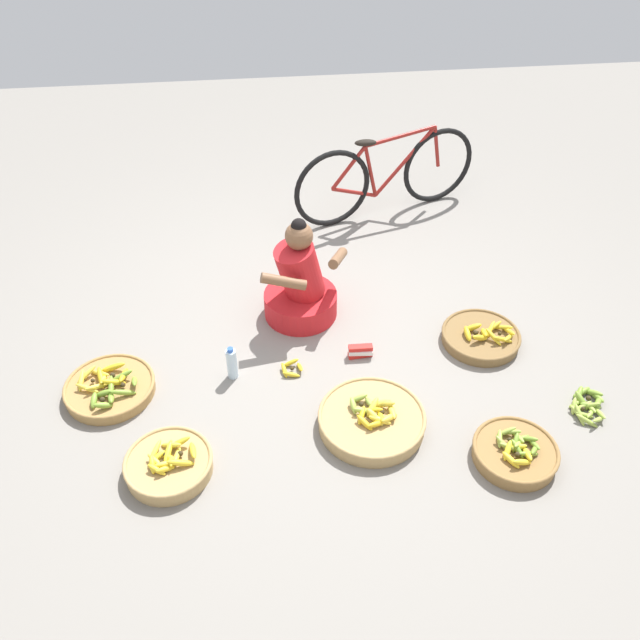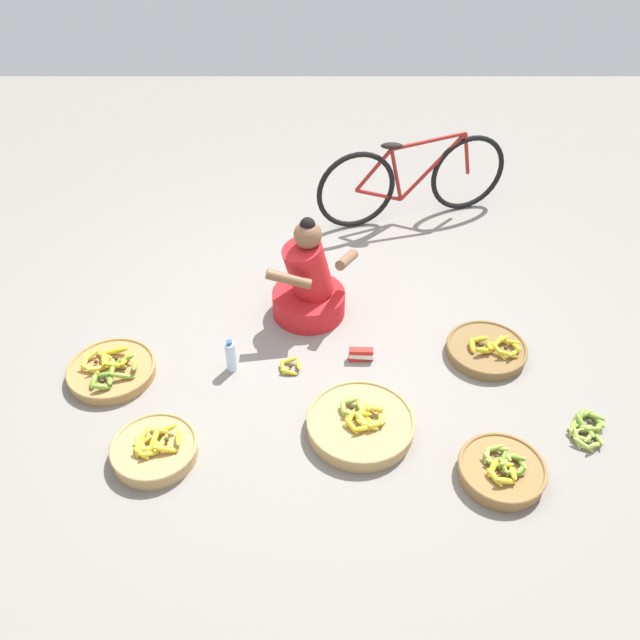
{
  "view_description": "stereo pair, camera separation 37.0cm",
  "coord_description": "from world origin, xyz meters",
  "px_view_note": "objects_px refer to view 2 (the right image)",
  "views": [
    {
      "loc": [
        -0.37,
        -3.35,
        3.04
      ],
      "look_at": [
        0.0,
        -0.2,
        0.35
      ],
      "focal_mm": 36.98,
      "sensor_mm": 36.0,
      "label": 1
    },
    {
      "loc": [
        -0.0,
        -3.38,
        3.04
      ],
      "look_at": [
        0.0,
        -0.2,
        0.35
      ],
      "focal_mm": 36.98,
      "sensor_mm": 36.0,
      "label": 2
    }
  ],
  "objects_px": {
    "vendor_woman_front": "(309,285)",
    "loose_bananas_back_center": "(290,366)",
    "banana_basket_back_left": "(361,424)",
    "banana_basket_front_right": "(487,349)",
    "bicycle_leaning": "(413,180)",
    "water_bottle": "(231,356)",
    "banana_basket_near_vendor": "(155,449)",
    "packet_carton_stack": "(361,355)",
    "banana_basket_near_bicycle": "(502,470)",
    "banana_basket_back_right": "(111,370)",
    "loose_bananas_mid_right": "(587,428)"
  },
  "relations": [
    {
      "from": "bicycle_leaning",
      "to": "loose_bananas_mid_right",
      "type": "distance_m",
      "value": 2.58
    },
    {
      "from": "banana_basket_back_left",
      "to": "banana_basket_near_vendor",
      "type": "relative_size",
      "value": 1.3
    },
    {
      "from": "banana_basket_front_right",
      "to": "banana_basket_back_right",
      "type": "bearing_deg",
      "value": -175.4
    },
    {
      "from": "bicycle_leaning",
      "to": "water_bottle",
      "type": "bearing_deg",
      "value": -125.59
    },
    {
      "from": "banana_basket_back_right",
      "to": "loose_bananas_mid_right",
      "type": "height_order",
      "value": "banana_basket_back_right"
    },
    {
      "from": "loose_bananas_back_center",
      "to": "loose_bananas_mid_right",
      "type": "height_order",
      "value": "loose_bananas_mid_right"
    },
    {
      "from": "packet_carton_stack",
      "to": "loose_bananas_mid_right",
      "type": "bearing_deg",
      "value": -25.25
    },
    {
      "from": "vendor_woman_front",
      "to": "packet_carton_stack",
      "type": "xyz_separation_m",
      "value": [
        0.35,
        -0.49,
        -0.21
      ]
    },
    {
      "from": "bicycle_leaning",
      "to": "banana_basket_back_left",
      "type": "distance_m",
      "value": 2.5
    },
    {
      "from": "banana_basket_back_left",
      "to": "water_bottle",
      "type": "distance_m",
      "value": 0.97
    },
    {
      "from": "banana_basket_back_left",
      "to": "water_bottle",
      "type": "height_order",
      "value": "water_bottle"
    },
    {
      "from": "vendor_woman_front",
      "to": "banana_basket_back_left",
      "type": "relative_size",
      "value": 1.23
    },
    {
      "from": "banana_basket_back_right",
      "to": "banana_basket_near_vendor",
      "type": "height_order",
      "value": "banana_basket_near_vendor"
    },
    {
      "from": "banana_basket_near_vendor",
      "to": "banana_basket_near_bicycle",
      "type": "bearing_deg",
      "value": -4.14
    },
    {
      "from": "banana_basket_front_right",
      "to": "banana_basket_near_bicycle",
      "type": "distance_m",
      "value": 1.0
    },
    {
      "from": "banana_basket_back_right",
      "to": "banana_basket_front_right",
      "type": "bearing_deg",
      "value": 4.6
    },
    {
      "from": "banana_basket_back_right",
      "to": "water_bottle",
      "type": "distance_m",
      "value": 0.78
    },
    {
      "from": "banana_basket_front_right",
      "to": "loose_bananas_mid_right",
      "type": "xyz_separation_m",
      "value": [
        0.47,
        -0.67,
        -0.02
      ]
    },
    {
      "from": "bicycle_leaning",
      "to": "banana_basket_back_right",
      "type": "height_order",
      "value": "bicycle_leaning"
    },
    {
      "from": "banana_basket_near_vendor",
      "to": "loose_bananas_back_center",
      "type": "xyz_separation_m",
      "value": [
        0.75,
        0.71,
        -0.03
      ]
    },
    {
      "from": "banana_basket_near_bicycle",
      "to": "water_bottle",
      "type": "xyz_separation_m",
      "value": [
        -1.58,
        0.85,
        0.06
      ]
    },
    {
      "from": "banana_basket_back_left",
      "to": "packet_carton_stack",
      "type": "height_order",
      "value": "banana_basket_back_left"
    },
    {
      "from": "loose_bananas_mid_right",
      "to": "water_bottle",
      "type": "distance_m",
      "value": 2.23
    },
    {
      "from": "banana_basket_front_right",
      "to": "loose_bananas_back_center",
      "type": "distance_m",
      "value": 1.32
    },
    {
      "from": "banana_basket_near_bicycle",
      "to": "vendor_woman_front",
      "type": "bearing_deg",
      "value": 127.16
    },
    {
      "from": "banana_basket_back_right",
      "to": "loose_bananas_mid_right",
      "type": "bearing_deg",
      "value": -9.08
    },
    {
      "from": "bicycle_leaning",
      "to": "banana_basket_near_bicycle",
      "type": "distance_m",
      "value": 2.78
    },
    {
      "from": "banana_basket_back_right",
      "to": "loose_bananas_back_center",
      "type": "height_order",
      "value": "banana_basket_back_right"
    },
    {
      "from": "banana_basket_back_right",
      "to": "packet_carton_stack",
      "type": "bearing_deg",
      "value": 5.3
    },
    {
      "from": "banana_basket_back_left",
      "to": "banana_basket_front_right",
      "type": "distance_m",
      "value": 1.1
    },
    {
      "from": "banana_basket_back_right",
      "to": "loose_bananas_mid_right",
      "type": "xyz_separation_m",
      "value": [
        2.93,
        -0.47,
        -0.02
      ]
    },
    {
      "from": "bicycle_leaning",
      "to": "water_bottle",
      "type": "relative_size",
      "value": 6.7
    },
    {
      "from": "banana_basket_near_vendor",
      "to": "loose_bananas_mid_right",
      "type": "height_order",
      "value": "banana_basket_near_vendor"
    },
    {
      "from": "banana_basket_back_left",
      "to": "vendor_woman_front",
      "type": "bearing_deg",
      "value": 106.16
    },
    {
      "from": "banana_basket_back_left",
      "to": "banana_basket_back_right",
      "type": "xyz_separation_m",
      "value": [
        -1.59,
        0.46,
        -0.01
      ]
    },
    {
      "from": "loose_bananas_back_center",
      "to": "water_bottle",
      "type": "height_order",
      "value": "water_bottle"
    },
    {
      "from": "vendor_woman_front",
      "to": "loose_bananas_back_center",
      "type": "bearing_deg",
      "value": -101.51
    },
    {
      "from": "banana_basket_back_right",
      "to": "loose_bananas_back_center",
      "type": "bearing_deg",
      "value": 3.03
    },
    {
      "from": "banana_basket_near_bicycle",
      "to": "banana_basket_near_vendor",
      "type": "height_order",
      "value": "banana_basket_near_vendor"
    },
    {
      "from": "banana_basket_back_right",
      "to": "banana_basket_front_right",
      "type": "xyz_separation_m",
      "value": [
        2.46,
        0.2,
        -0.0
      ]
    },
    {
      "from": "water_bottle",
      "to": "banana_basket_near_bicycle",
      "type": "bearing_deg",
      "value": -28.25
    },
    {
      "from": "banana_basket_back_right",
      "to": "banana_basket_near_bicycle",
      "type": "bearing_deg",
      "value": -18.56
    },
    {
      "from": "loose_bananas_back_center",
      "to": "packet_carton_stack",
      "type": "xyz_separation_m",
      "value": [
        0.47,
        0.09,
        0.02
      ]
    },
    {
      "from": "banana_basket_near_vendor",
      "to": "loose_bananas_mid_right",
      "type": "xyz_separation_m",
      "value": [
        2.53,
        0.18,
        -0.03
      ]
    },
    {
      "from": "banana_basket_near_vendor",
      "to": "loose_bananas_mid_right",
      "type": "relative_size",
      "value": 1.51
    },
    {
      "from": "banana_basket_near_vendor",
      "to": "water_bottle",
      "type": "height_order",
      "value": "water_bottle"
    },
    {
      "from": "banana_basket_front_right",
      "to": "banana_basket_near_bicycle",
      "type": "height_order",
      "value": "banana_basket_near_bicycle"
    },
    {
      "from": "banana_basket_front_right",
      "to": "loose_bananas_mid_right",
      "type": "distance_m",
      "value": 0.81
    },
    {
      "from": "vendor_woman_front",
      "to": "bicycle_leaning",
      "type": "xyz_separation_m",
      "value": [
        0.86,
        1.32,
        0.11
      ]
    },
    {
      "from": "banana_basket_near_vendor",
      "to": "packet_carton_stack",
      "type": "xyz_separation_m",
      "value": [
        1.21,
        0.8,
        -0.01
      ]
    }
  ]
}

